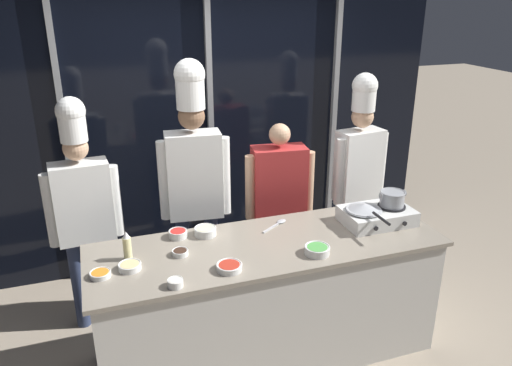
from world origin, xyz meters
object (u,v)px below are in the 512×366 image
object	(u,v)px
squeeze_bottle_oil	(127,246)
frying_pan	(364,207)
prep_bowl_carrots	(100,274)
stock_pot	(392,198)
prep_bowl_soy_glaze	(180,252)
serving_spoon_slotted	(279,223)
chef_sous	(194,170)
portable_stove	(377,215)
chef_line	(359,163)
prep_bowl_chili_flakes	(229,267)
chef_head	(83,201)
prep_bowl_ginger	(130,266)
prep_bowl_onion	(175,283)
prep_bowl_bell_pepper	(178,233)
person_guest	(279,195)
prep_bowl_noodles	(205,231)
prep_bowl_scallions	(317,250)

from	to	relation	value
squeeze_bottle_oil	frying_pan	bearing A→B (deg)	-1.76
prep_bowl_carrots	stock_pot	bearing A→B (deg)	2.95
frying_pan	prep_bowl_soy_glaze	xyz separation A→B (m)	(-1.35, -0.00, -0.12)
prep_bowl_carrots	serving_spoon_slotted	distance (m)	1.32
frying_pan	chef_sous	world-z (taller)	chef_sous
portable_stove	chef_line	bearing A→B (deg)	71.21
prep_bowl_chili_flakes	chef_head	size ratio (longest dim) A/B	0.09
prep_bowl_ginger	chef_line	distance (m)	2.18
stock_pot	prep_bowl_chili_flakes	xyz separation A→B (m)	(-1.34, -0.29, -0.16)
prep_bowl_onion	chef_head	xyz separation A→B (m)	(-0.47, 1.11, 0.13)
prep_bowl_bell_pepper	person_guest	bearing A→B (deg)	26.51
squeeze_bottle_oil	prep_bowl_noodles	world-z (taller)	squeeze_bottle_oil
portable_stove	prep_bowl_soy_glaze	xyz separation A→B (m)	(-1.47, -0.01, -0.04)
person_guest	prep_bowl_soy_glaze	bearing A→B (deg)	43.52
prep_bowl_chili_flakes	person_guest	size ratio (longest dim) A/B	0.11
frying_pan	stock_pot	xyz separation A→B (m)	(0.24, 0.00, 0.04)
chef_sous	chef_line	world-z (taller)	chef_sous
prep_bowl_soy_glaze	prep_bowl_chili_flakes	xyz separation A→B (m)	(0.25, -0.28, 0.00)
portable_stove	person_guest	size ratio (longest dim) A/B	0.34
chef_head	person_guest	size ratio (longest dim) A/B	1.21
prep_bowl_noodles	person_guest	bearing A→B (deg)	33.65
stock_pot	prep_bowl_scallions	distance (m)	0.80
squeeze_bottle_oil	prep_bowl_onion	size ratio (longest dim) A/B	2.13
squeeze_bottle_oil	prep_bowl_soy_glaze	xyz separation A→B (m)	(0.32, -0.05, -0.07)
prep_bowl_onion	chef_sous	bearing A→B (deg)	71.44
portable_stove	prep_bowl_bell_pepper	size ratio (longest dim) A/B	3.92
prep_bowl_onion	prep_bowl_bell_pepper	world-z (taller)	prep_bowl_bell_pepper
stock_pot	prep_bowl_bell_pepper	world-z (taller)	stock_pot
prep_bowl_carrots	chef_head	distance (m)	0.87
prep_bowl_soy_glaze	chef_head	size ratio (longest dim) A/B	0.06
squeeze_bottle_oil	portable_stove	bearing A→B (deg)	-1.50
portable_stove	squeeze_bottle_oil	xyz separation A→B (m)	(-1.79, 0.05, 0.04)
chef_sous	person_guest	world-z (taller)	chef_sous
prep_bowl_ginger	serving_spoon_slotted	xyz separation A→B (m)	(1.10, 0.30, -0.02)
prep_bowl_noodles	prep_bowl_ginger	bearing A→B (deg)	-151.69
serving_spoon_slotted	prep_bowl_carrots	bearing A→B (deg)	-165.83
portable_stove	prep_bowl_carrots	xyz separation A→B (m)	(-1.97, -0.11, -0.04)
prep_bowl_chili_flakes	portable_stove	bearing A→B (deg)	13.26
frying_pan	prep_bowl_carrots	size ratio (longest dim) A/B	3.63
prep_bowl_bell_pepper	squeeze_bottle_oil	bearing A→B (deg)	-150.90
prep_bowl_ginger	chef_line	world-z (taller)	chef_line
prep_bowl_bell_pepper	prep_bowl_ginger	world-z (taller)	prep_bowl_bell_pepper
squeeze_bottle_oil	serving_spoon_slotted	xyz separation A→B (m)	(1.10, 0.17, -0.09)
stock_pot	prep_bowl_ginger	size ratio (longest dim) A/B	1.46
stock_pot	prep_bowl_soy_glaze	world-z (taller)	stock_pot
stock_pot	prep_bowl_chili_flakes	world-z (taller)	stock_pot
squeeze_bottle_oil	serving_spoon_slotted	bearing A→B (deg)	8.71
frying_pan	prep_bowl_noodles	bearing A→B (deg)	168.98
chef_head	chef_sous	xyz separation A→B (m)	(0.83, -0.04, 0.15)
prep_bowl_carrots	serving_spoon_slotted	bearing A→B (deg)	14.17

